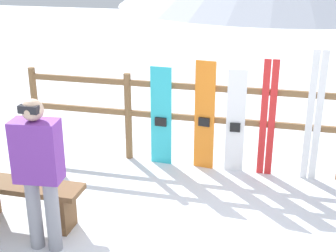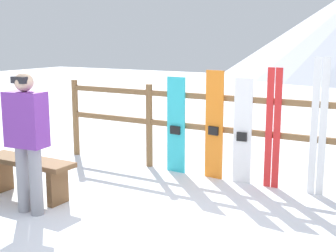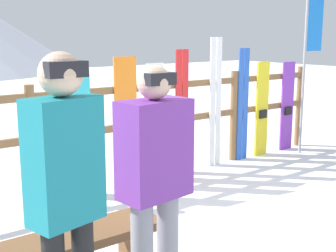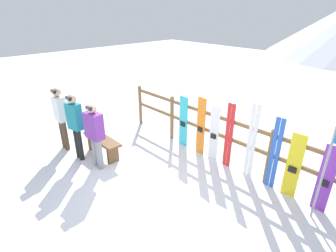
# 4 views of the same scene
# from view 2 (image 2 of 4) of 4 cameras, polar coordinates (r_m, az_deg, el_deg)

# --- Properties ---
(ground_plane) EXTENTS (40.00, 40.00, 0.00)m
(ground_plane) POSITION_cam_2_polar(r_m,az_deg,el_deg) (4.83, -0.93, -13.06)
(ground_plane) COLOR white
(fence) EXTENTS (5.94, 0.10, 1.26)m
(fence) POSITION_cam_2_polar(r_m,az_deg,el_deg) (6.42, 8.75, -0.15)
(fence) COLOR brown
(fence) RESTS_ON ground
(bench) EXTENTS (1.27, 0.36, 0.49)m
(bench) POSITION_cam_2_polar(r_m,az_deg,el_deg) (6.01, -16.67, -5.09)
(bench) COLOR brown
(bench) RESTS_ON ground
(person_purple) EXTENTS (0.47, 0.29, 1.58)m
(person_purple) POSITION_cam_2_polar(r_m,az_deg,el_deg) (5.35, -16.84, -0.93)
(person_purple) COLOR gray
(person_purple) RESTS_ON ground
(snowboard_cyan) EXTENTS (0.30, 0.07, 1.40)m
(snowboard_cyan) POSITION_cam_2_polar(r_m,az_deg,el_deg) (6.78, 0.98, 0.08)
(snowboard_cyan) COLOR #2DBFCC
(snowboard_cyan) RESTS_ON ground
(snowboard_orange) EXTENTS (0.28, 0.08, 1.51)m
(snowboard_orange) POSITION_cam_2_polar(r_m,az_deg,el_deg) (6.50, 5.65, 0.08)
(snowboard_orange) COLOR orange
(snowboard_orange) RESTS_ON ground
(snowboard_white) EXTENTS (0.25, 0.07, 1.42)m
(snowboard_white) POSITION_cam_2_polar(r_m,az_deg,el_deg) (6.35, 9.08, -0.68)
(snowboard_white) COLOR white
(snowboard_white) RESTS_ON ground
(ski_pair_red) EXTENTS (0.20, 0.02, 1.58)m
(ski_pair_red) POSITION_cam_2_polar(r_m,az_deg,el_deg) (6.20, 12.68, -0.31)
(ski_pair_red) COLOR red
(ski_pair_red) RESTS_ON ground
(ski_pair_white) EXTENTS (0.19, 0.02, 1.72)m
(ski_pair_white) POSITION_cam_2_polar(r_m,az_deg,el_deg) (6.05, 17.89, -0.16)
(ski_pair_white) COLOR white
(ski_pair_white) RESTS_ON ground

